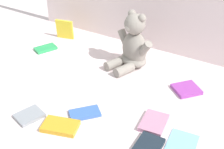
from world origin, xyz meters
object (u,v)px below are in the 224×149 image
Objects in this scene: book_case_0 at (147,148)px; book_case_2 at (85,113)px; book_case_4 at (65,29)px; book_case_8 at (182,143)px; book_case_6 at (46,48)px; book_case_3 at (187,89)px; book_case_5 at (60,126)px; book_case_1 at (29,116)px; book_case_7 at (154,123)px; teddy_bear at (133,47)px.

book_case_0 reaches higher than book_case_2.
book_case_8 is (0.86, -0.44, -0.05)m from book_case_4.
book_case_4 reaches higher than book_case_8.
book_case_2 is 0.59m from book_case_6.
book_case_5 reaches higher than book_case_3.
book_case_4 is 0.17m from book_case_6.
book_case_1 is at bearing -103.45° from book_case_2.
book_case_0 is 1.19× the size of book_case_4.
book_case_6 is at bearing -104.60° from book_case_4.
book_case_1 reaches higher than book_case_8.
book_case_0 is at bearing -81.95° from book_case_7.
book_case_4 reaches higher than book_case_3.
book_case_0 is at bearing -141.32° from book_case_8.
book_case_5 is at bearing -170.68° from book_case_0.
book_case_7 is (-0.03, 0.13, -0.00)m from book_case_0.
book_case_6 is (-0.77, -0.03, -0.00)m from book_case_3.
book_case_1 and book_case_6 have the same top height.
book_case_2 reaches higher than book_case_8.
book_case_0 is at bearing 32.77° from book_case_2.
book_case_8 is at bearing 34.24° from book_case_1.
book_case_6 is at bearing 142.15° from book_case_1.
book_case_5 is (-0.01, -0.53, -0.09)m from teddy_bear.
book_case_0 is 1.31× the size of book_case_1.
teddy_bear is at bearing -18.69° from book_case_5.
book_case_4 is at bearing 30.46° from book_case_3.
book_case_4 is at bearing 143.04° from book_case_0.
book_case_2 is at bearing 52.24° from book_case_1.
book_case_4 is (-0.48, 0.49, 0.05)m from book_case_2.
book_case_0 is at bearing -0.79° from book_case_6.
book_case_0 is at bearing 26.77° from book_case_1.
book_case_3 reaches higher than book_case_8.
book_case_1 is at bearing -172.62° from book_case_0.
book_case_7 is (0.28, 0.20, -0.00)m from book_case_5.
book_case_7 is (-0.03, -0.27, 0.00)m from book_case_3.
book_case_8 is (0.55, 0.17, -0.00)m from book_case_1.
book_case_0 is 0.47m from book_case_1.
book_case_2 is at bearing 169.07° from book_case_0.
book_case_5 reaches higher than book_case_6.
book_case_3 is at bearing 26.85° from book_case_6.
book_case_8 is (0.39, -0.38, -0.10)m from teddy_bear.
book_case_1 is 0.95× the size of book_case_3.
book_case_7 is at bearing 102.82° from book_case_0.
book_case_2 is 0.27m from book_case_7.
book_case_7 is 0.13m from book_case_8.
book_case_5 is at bearing -71.10° from teddy_bear.
book_case_6 reaches higher than book_case_8.
teddy_bear reaches higher than book_case_5.
book_case_6 is (-0.77, 0.37, -0.00)m from book_case_0.
book_case_6 is (-0.00, -0.16, -0.05)m from book_case_4.
book_case_2 is (-0.29, 0.04, -0.00)m from book_case_0.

